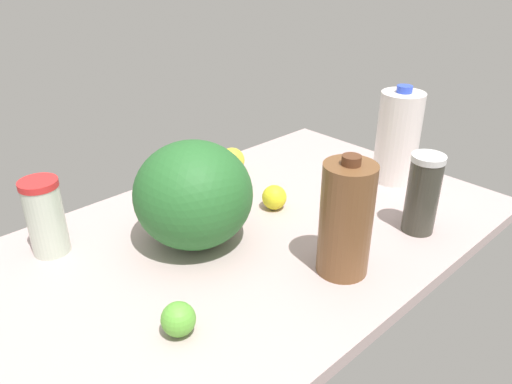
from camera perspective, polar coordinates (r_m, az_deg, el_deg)
countertop at (r=116.88cm, az=-0.00°, el=-5.02°), size 120.00×76.00×3.00cm
shaker_bottle at (r=117.77cm, az=18.52°, el=-0.19°), size 7.46×7.46×18.76cm
chocolate_milk_jug at (r=98.48cm, az=10.23°, el=-3.10°), size 10.43×10.43×25.28cm
watermelon at (r=107.41cm, az=-7.16°, el=-0.29°), size 25.59×25.59×23.24cm
milk_jug at (r=140.66cm, az=15.92°, el=6.06°), size 11.53×11.53×26.59cm
tumbler_cup at (r=113.42cm, az=-22.94°, el=-2.63°), size 7.97×7.97×16.92cm
lemon_loose at (r=143.27cm, az=-2.76°, el=3.65°), size 7.25×7.25×7.25cm
lemon_near_front at (r=123.82cm, az=2.10°, el=-0.61°), size 6.17×6.17×6.17cm
lime_far_back at (r=88.19cm, az=-8.87°, el=-14.16°), size 6.05×6.05×6.05cm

